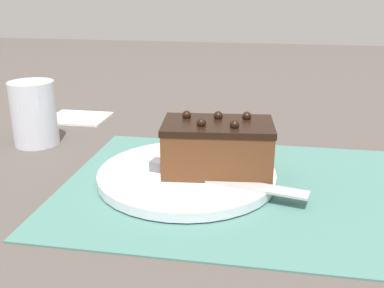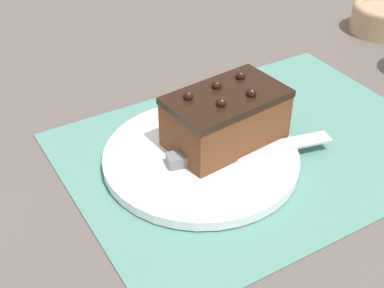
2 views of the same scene
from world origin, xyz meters
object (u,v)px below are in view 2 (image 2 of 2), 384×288
Objects in this scene: serving_knife at (225,154)px; chocolate_cake at (226,118)px; small_bowl at (382,17)px; cake_plate at (201,157)px.

chocolate_cake is at bearing 158.86° from serving_knife.
chocolate_cake is at bearing -160.20° from small_bowl.
cake_plate is 0.03m from serving_knife.
cake_plate is 2.24× the size of small_bowl.
small_bowl is at bearing 19.80° from chocolate_cake.
chocolate_cake is 0.73× the size of serving_knife.
serving_knife is at bearing -124.04° from chocolate_cake.
chocolate_cake is 1.42× the size of small_bowl.
small_bowl reaches higher than cake_plate.
small_bowl reaches higher than serving_knife.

